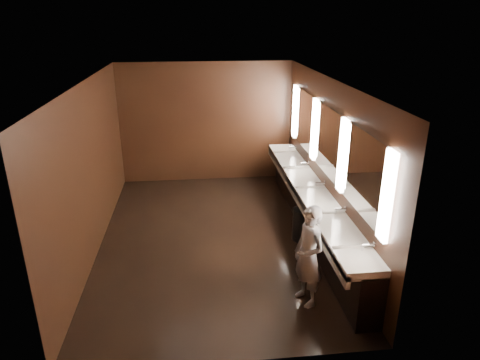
% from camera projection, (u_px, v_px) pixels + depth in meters
% --- Properties ---
extents(floor, '(6.00, 6.00, 0.00)m').
position_uv_depth(floor, '(214.00, 238.00, 7.75)').
color(floor, black).
rests_on(floor, ground).
extents(ceiling, '(4.00, 6.00, 0.02)m').
position_uv_depth(ceiling, '(210.00, 81.00, 6.73)').
color(ceiling, '#2D2D2B').
rests_on(ceiling, wall_back).
extents(wall_back, '(4.00, 0.02, 2.80)m').
position_uv_depth(wall_back, '(206.00, 123.00, 10.02)').
color(wall_back, black).
rests_on(wall_back, floor).
extents(wall_front, '(4.00, 0.02, 2.80)m').
position_uv_depth(wall_front, '(227.00, 259.00, 4.46)').
color(wall_front, black).
rests_on(wall_front, floor).
extents(wall_left, '(0.02, 6.00, 2.80)m').
position_uv_depth(wall_left, '(91.00, 169.00, 7.04)').
color(wall_left, black).
rests_on(wall_left, floor).
extents(wall_right, '(0.02, 6.00, 2.80)m').
position_uv_depth(wall_right, '(327.00, 161.00, 7.44)').
color(wall_right, black).
rests_on(wall_right, floor).
extents(sink_counter, '(0.55, 5.40, 1.01)m').
position_uv_depth(sink_counter, '(312.00, 208.00, 7.75)').
color(sink_counter, black).
rests_on(sink_counter, floor).
extents(mirror_band, '(0.06, 5.03, 1.15)m').
position_uv_depth(mirror_band, '(328.00, 141.00, 7.31)').
color(mirror_band, white).
rests_on(mirror_band, wall_right).
extents(person, '(0.51, 0.62, 1.45)m').
position_uv_depth(person, '(309.00, 256.00, 5.78)').
color(person, '#88A2CA').
rests_on(person, floor).
extents(trash_bin, '(0.41, 0.41, 0.59)m').
position_uv_depth(trash_bin, '(303.00, 224.00, 7.60)').
color(trash_bin, black).
rests_on(trash_bin, floor).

